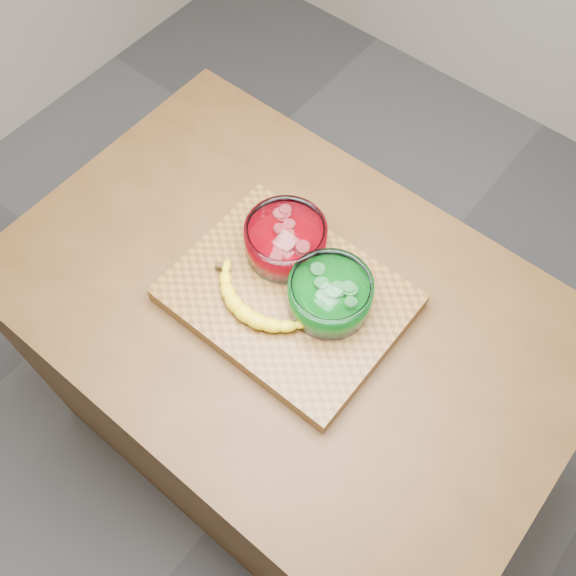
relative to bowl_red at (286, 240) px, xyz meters
The scene contains 6 objects.
ground 0.98m from the bowl_red, 48.32° to the right, with size 3.50×3.50×0.00m, color #525256.
counter 0.54m from the bowl_red, 48.32° to the right, with size 1.20×0.80×0.90m, color #513418.
cutting_board 0.12m from the bowl_red, 48.32° to the right, with size 0.45×0.35×0.04m, color brown.
bowl_red is the anchor object (origin of this frame).
bowl_green 0.15m from the bowl_red, 16.85° to the right, with size 0.16×0.16×0.08m.
banana 0.15m from the bowl_red, 75.07° to the right, with size 0.26×0.11×0.04m, color yellow, non-canonical shape.
Camera 1 is at (0.39, -0.49, 2.06)m, focal length 40.00 mm.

